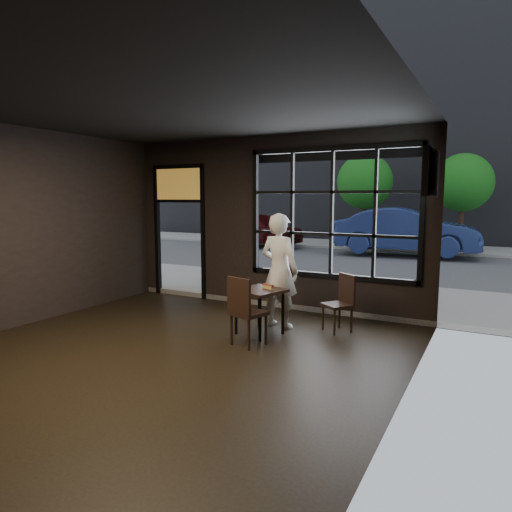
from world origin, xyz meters
The scene contains 18 objects.
floor centered at (0.00, 0.00, -0.01)m, with size 6.00×7.00×0.02m, color black.
ceiling centered at (0.00, 0.00, 3.21)m, with size 6.00×7.00×0.02m, color black.
wall_right centered at (3.00, 0.00, 1.60)m, with size 0.04×7.00×3.20m, color black.
window_frame centered at (1.20, 3.50, 1.80)m, with size 3.06×0.12×2.28m, color black.
stained_transom centered at (-2.10, 3.50, 2.35)m, with size 1.20×0.06×0.70m, color orange.
street_asphalt centered at (0.00, 24.00, -0.02)m, with size 60.00×41.00×0.04m, color #545456.
building_across centered at (0.00, 23.00, 7.50)m, with size 28.00×12.00×15.00m, color #5B5956.
cafe_table centered at (0.64, 1.86, 0.35)m, with size 0.65×0.65×0.70m, color black.
chair_near centered at (0.74, 1.34, 0.49)m, with size 0.43×0.43×0.99m, color black.
chair_window centered at (1.64, 2.55, 0.45)m, with size 0.39×0.39×0.90m, color black.
man centered at (0.74, 2.36, 0.91)m, with size 0.67×0.44×1.83m, color white.
hotdog centered at (0.74, 1.95, 0.73)m, with size 0.20×0.08×0.06m, color tan, non-canonical shape.
cup centered at (0.39, 1.69, 0.75)m, with size 0.12×0.12×0.10m, color silver.
tv centered at (2.93, 2.49, 2.40)m, with size 0.12×1.09×0.64m, color black.
navy_car centered at (0.90, 12.44, 0.91)m, with size 1.71×4.90×1.61m, color navy.
maroon_car centered at (-5.21, 12.77, 0.79)m, with size 1.62×4.02×1.37m, color black.
tree_left centered at (-1.19, 14.63, 2.70)m, with size 2.25×2.25×3.84m.
tree_right centered at (2.49, 14.76, 2.61)m, with size 2.17×2.17×3.70m.
Camera 1 is at (3.78, -4.14, 2.08)m, focal length 32.00 mm.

